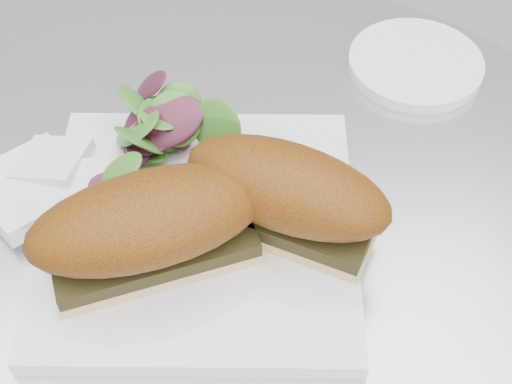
# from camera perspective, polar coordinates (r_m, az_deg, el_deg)

# --- Properties ---
(table) EXTENTS (0.70, 0.70, 0.73)m
(table) POSITION_cam_1_polar(r_m,az_deg,el_deg) (0.81, 0.03, -12.89)
(table) COLOR silver
(table) RESTS_ON ground
(plate) EXTENTS (0.31, 0.31, 0.02)m
(plate) POSITION_cam_1_polar(r_m,az_deg,el_deg) (0.59, -4.54, -2.95)
(plate) COLOR white
(plate) RESTS_ON table
(sandwich_left) EXTENTS (0.19, 0.10, 0.08)m
(sandwich_left) POSITION_cam_1_polar(r_m,az_deg,el_deg) (0.54, -8.52, -2.71)
(sandwich_left) COLOR beige
(sandwich_left) RESTS_ON plate
(sandwich_right) EXTENTS (0.18, 0.16, 0.08)m
(sandwich_right) POSITION_cam_1_polar(r_m,az_deg,el_deg) (0.55, 2.44, -0.16)
(sandwich_right) COLOR beige
(sandwich_right) RESTS_ON plate
(salad) EXTENTS (0.13, 0.13, 0.05)m
(salad) POSITION_cam_1_polar(r_m,az_deg,el_deg) (0.62, -7.39, 4.24)
(salad) COLOR #46822A
(salad) RESTS_ON plate
(napkin) EXTENTS (0.14, 0.14, 0.02)m
(napkin) POSITION_cam_1_polar(r_m,az_deg,el_deg) (0.64, -15.69, -0.30)
(napkin) COLOR white
(napkin) RESTS_ON table
(saucer) EXTENTS (0.14, 0.14, 0.01)m
(saucer) POSITION_cam_1_polar(r_m,az_deg,el_deg) (0.76, 12.65, 9.99)
(saucer) COLOR white
(saucer) RESTS_ON table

